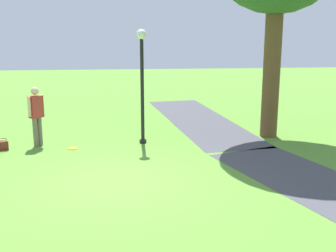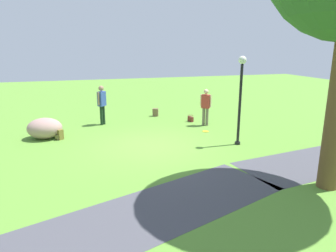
{
  "view_description": "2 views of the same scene",
  "coord_description": "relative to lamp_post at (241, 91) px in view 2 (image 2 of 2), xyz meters",
  "views": [
    {
      "loc": [
        9.14,
        0.32,
        3.39
      ],
      "look_at": [
        0.01,
        1.16,
        1.23
      ],
      "focal_mm": 46.83,
      "sensor_mm": 36.0,
      "label": 1
    },
    {
      "loc": [
        2.54,
        10.46,
        3.57
      ],
      "look_at": [
        -0.26,
        1.22,
        1.05
      ],
      "focal_mm": 32.94,
      "sensor_mm": 36.0,
      "label": 2
    }
  ],
  "objects": [
    {
      "name": "ground_plane",
      "position": [
        3.13,
        -0.72,
        -2.01
      ],
      "size": [
        48.0,
        48.0,
        0.0
      ],
      "primitive_type": "plane",
      "color": "#598D31"
    },
    {
      "name": "footpath_segment_mid",
      "position": [
        4.82,
        4.0,
        -2.01
      ],
      "size": [
        8.24,
        4.64,
        0.01
      ],
      "color": "#45454C",
      "rests_on": "ground"
    },
    {
      "name": "lamp_post",
      "position": [
        0.0,
        0.0,
        0.0
      ],
      "size": [
        0.28,
        0.28,
        3.23
      ],
      "color": "black",
      "rests_on": "ground"
    },
    {
      "name": "lawn_boulder",
      "position": [
        6.93,
        -2.93,
        -1.6
      ],
      "size": [
        1.52,
        1.34,
        0.82
      ],
      "color": "#A6817A",
      "rests_on": "ground"
    },
    {
      "name": "woman_with_handbag",
      "position": [
        0.03,
        -2.96,
        -1.04
      ],
      "size": [
        0.43,
        0.41,
        1.68
      ],
      "color": "#6B6451",
      "rests_on": "ground"
    },
    {
      "name": "man_near_boulder",
      "position": [
        4.53,
        -4.48,
        -0.94
      ],
      "size": [
        0.42,
        0.43,
        1.82
      ],
      "color": "black",
      "rests_on": "ground"
    },
    {
      "name": "handbag_on_grass",
      "position": [
        0.41,
        -3.85,
        -1.87
      ],
      "size": [
        0.34,
        0.34,
        0.31
      ],
      "color": "maroon",
      "rests_on": "ground"
    },
    {
      "name": "backpack_by_boulder",
      "position": [
        6.39,
        -2.6,
        -1.82
      ],
      "size": [
        0.35,
        0.34,
        0.4
      ],
      "color": "olive",
      "rests_on": "ground"
    },
    {
      "name": "spare_backpack_on_lawn",
      "position": [
        1.73,
        -5.5,
        -1.82
      ],
      "size": [
        0.33,
        0.33,
        0.4
      ],
      "color": "brown",
      "rests_on": "ground"
    },
    {
      "name": "frisbee_on_grass",
      "position": [
        0.43,
        -1.97,
        -2.0
      ],
      "size": [
        0.26,
        0.26,
        0.02
      ],
      "color": "gold",
      "rests_on": "ground"
    }
  ]
}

